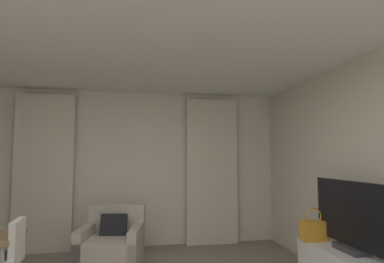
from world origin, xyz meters
The scene contains 7 objects.
wall_window centered at (0.00, 3.03, 1.30)m, with size 5.12×0.06×2.60m.
ceiling centered at (0.00, 0.00, 2.63)m, with size 5.12×6.12×0.06m, color white.
curtain_left_panel centered at (-1.38, 2.90, 1.25)m, with size 0.90×0.06×2.50m.
curtain_right_panel centered at (1.38, 2.90, 1.25)m, with size 0.90×0.06×2.50m.
armchair centered at (-0.25, 2.08, 0.27)m, with size 0.93×0.91×0.80m.
tv_flatscreen centered at (2.21, 0.43, 0.87)m, with size 0.20×1.08×0.71m.
handbag_primary centered at (2.07, 0.89, 0.66)m, with size 0.30×0.14×0.37m.
Camera 1 is at (0.04, -2.49, 1.49)m, focal length 29.62 mm.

